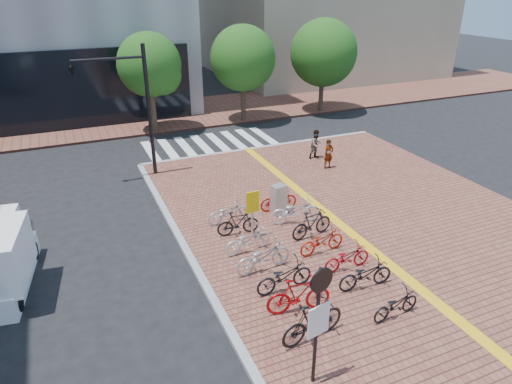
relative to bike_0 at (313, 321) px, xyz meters
name	(u,v)px	position (x,y,z in m)	size (l,w,h in m)	color
ground	(330,274)	(2.13, 2.47, -0.74)	(120.00, 120.00, 0.00)	black
tactile_strip	(504,357)	(4.13, -2.53, -0.58)	(0.40, 34.00, 0.01)	gold
kerb_north	(263,148)	(5.13, 14.47, -0.66)	(14.00, 0.25, 0.15)	gray
far_sidewalk	(173,114)	(2.13, 23.47, -0.66)	(70.00, 8.00, 0.15)	brown
crosswalk	(211,144)	(2.63, 16.47, -0.73)	(7.50, 4.00, 0.01)	silver
street_trees	(258,59)	(7.17, 19.92, 3.36)	(16.20, 4.60, 6.35)	#38281E
bike_0	(313,321)	(0.00, 0.00, 0.00)	(0.55, 1.95, 1.17)	black
bike_1	(299,295)	(0.18, 1.12, -0.02)	(0.54, 1.90, 1.14)	#AC0C0F
bike_2	(284,276)	(0.26, 2.18, -0.09)	(0.66, 1.88, 0.99)	black
bike_3	(263,256)	(0.11, 3.39, -0.06)	(0.70, 2.00, 1.05)	#BABABF
bike_4	(248,240)	(0.09, 4.65, -0.12)	(0.62, 1.77, 0.93)	silver
bike_5	(238,223)	(0.20, 5.87, -0.11)	(0.45, 1.60, 0.96)	black
bike_6	(228,212)	(0.18, 6.88, -0.14)	(0.59, 1.69, 0.89)	silver
bike_7	(396,305)	(2.58, -0.17, -0.17)	(0.55, 1.59, 0.83)	black
bike_8	(365,274)	(2.60, 1.30, -0.11)	(0.63, 1.82, 0.96)	black
bike_9	(347,257)	(2.63, 2.35, -0.14)	(0.59, 1.70, 0.89)	#AA0C18
bike_10	(322,241)	(2.40, 3.55, -0.13)	(0.61, 1.75, 0.92)	red
bike_11	(312,224)	(2.64, 4.65, -0.05)	(0.50, 1.78, 1.07)	black
bike_12	(296,211)	(2.58, 5.82, -0.06)	(0.69, 1.99, 1.04)	white
bike_13	(279,200)	(2.45, 7.04, -0.11)	(0.45, 1.59, 0.96)	red
pedestrian_a	(329,154)	(6.76, 10.21, 0.16)	(0.54, 0.36, 1.49)	gray
pedestrian_b	(316,144)	(6.92, 11.68, 0.19)	(0.75, 0.58, 1.54)	#474D5A
utility_box	(278,200)	(2.31, 6.77, 0.04)	(0.57, 0.42, 1.25)	#B2B3B7
yellow_sign	(252,206)	(0.60, 5.42, 0.72)	(0.51, 0.13, 1.88)	#B7B7BC
notice_sign	(318,314)	(-0.69, -1.28, 1.46)	(0.60, 0.19, 3.25)	black
traffic_light_pole	(115,90)	(-2.79, 13.00, 3.64)	(3.29, 1.27, 6.13)	black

